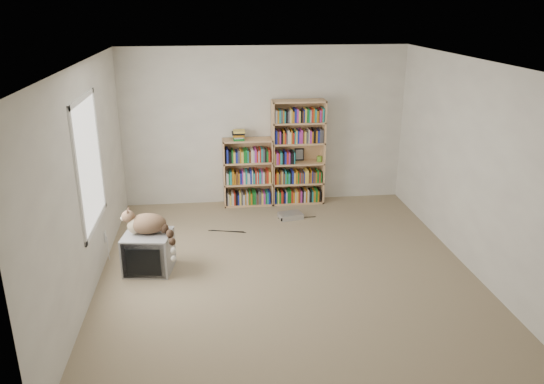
{
  "coord_description": "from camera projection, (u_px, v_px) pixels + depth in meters",
  "views": [
    {
      "loc": [
        -0.86,
        -5.74,
        3.11
      ],
      "look_at": [
        -0.06,
        1.0,
        0.68
      ],
      "focal_mm": 35.0,
      "sensor_mm": 36.0,
      "label": 1
    }
  ],
  "objects": [
    {
      "name": "wall_left",
      "position": [
        86.0,
        181.0,
        5.85
      ],
      "size": [
        0.02,
        5.0,
        2.5
      ],
      "primitive_type": "cube",
      "color": "silver",
      "rests_on": "floor"
    },
    {
      "name": "dvd_player",
      "position": [
        291.0,
        216.0,
        8.1
      ],
      "size": [
        0.39,
        0.31,
        0.08
      ],
      "primitive_type": "cube",
      "rotation": [
        0.0,
        0.0,
        0.21
      ],
      "color": "#BABBC0",
      "rests_on": "floor"
    },
    {
      "name": "crt_tv",
      "position": [
        149.0,
        252.0,
        6.46
      ],
      "size": [
        0.62,
        0.58,
        0.48
      ],
      "rotation": [
        0.0,
        0.0,
        -0.15
      ],
      "color": "gray",
      "rests_on": "floor"
    },
    {
      "name": "bookcase_tall",
      "position": [
        298.0,
        155.0,
        8.5
      ],
      "size": [
        0.84,
        0.3,
        1.68
      ],
      "color": "tan",
      "rests_on": "floor"
    },
    {
      "name": "wall_right",
      "position": [
        473.0,
        167.0,
        6.34
      ],
      "size": [
        0.02,
        5.0,
        2.5
      ],
      "primitive_type": "cube",
      "color": "silver",
      "rests_on": "floor"
    },
    {
      "name": "floor",
      "position": [
        287.0,
        271.0,
        6.52
      ],
      "size": [
        4.5,
        5.0,
        0.01
      ],
      "primitive_type": "cube",
      "color": "#9D866A",
      "rests_on": "ground"
    },
    {
      "name": "book_stack",
      "position": [
        238.0,
        135.0,
        8.28
      ],
      "size": [
        0.2,
        0.26,
        0.14
      ],
      "primitive_type": "cube",
      "color": "#B12617",
      "rests_on": "bookcase_short"
    },
    {
      "name": "green_mug",
      "position": [
        319.0,
        159.0,
        8.55
      ],
      "size": [
        0.08,
        0.08,
        0.09
      ],
      "primitive_type": "cylinder",
      "color": "#5F992B",
      "rests_on": "bookcase_tall"
    },
    {
      "name": "bookcase_short",
      "position": [
        248.0,
        174.0,
        8.52
      ],
      "size": [
        0.79,
        0.3,
        1.09
      ],
      "color": "tan",
      "rests_on": "floor"
    },
    {
      "name": "ceiling",
      "position": [
        289.0,
        63.0,
        5.67
      ],
      "size": [
        4.5,
        5.0,
        0.02
      ],
      "primitive_type": "cube",
      "color": "white",
      "rests_on": "wall_back"
    },
    {
      "name": "window",
      "position": [
        89.0,
        163.0,
        5.98
      ],
      "size": [
        0.02,
        1.22,
        1.52
      ],
      "primitive_type": "cube",
      "color": "white",
      "rests_on": "wall_left"
    },
    {
      "name": "wall_back",
      "position": [
        265.0,
        126.0,
        8.43
      ],
      "size": [
        4.5,
        0.02,
        2.5
      ],
      "primitive_type": "cube",
      "color": "silver",
      "rests_on": "floor"
    },
    {
      "name": "wall_outlet",
      "position": [
        105.0,
        237.0,
        6.7
      ],
      "size": [
        0.01,
        0.08,
        0.13
      ],
      "primitive_type": "cube",
      "color": "silver",
      "rests_on": "wall_left"
    },
    {
      "name": "wall_front",
      "position": [
        338.0,
        281.0,
        3.76
      ],
      "size": [
        4.5,
        0.02,
        2.5
      ],
      "primitive_type": "cube",
      "color": "silver",
      "rests_on": "floor"
    },
    {
      "name": "floor_cables",
      "position": [
        264.0,
        226.0,
        7.82
      ],
      "size": [
        1.2,
        0.7,
        0.01
      ],
      "primitive_type": null,
      "color": "black",
      "rests_on": "floor"
    },
    {
      "name": "cat",
      "position": [
        151.0,
        227.0,
        6.34
      ],
      "size": [
        0.66,
        0.49,
        0.54
      ],
      "rotation": [
        0.0,
        0.0,
        -0.01
      ],
      "color": "#362316",
      "rests_on": "crt_tv"
    },
    {
      "name": "framed_print",
      "position": [
        299.0,
        154.0,
        8.59
      ],
      "size": [
        0.15,
        0.05,
        0.2
      ],
      "primitive_type": "cube",
      "rotation": [
        -0.17,
        0.0,
        0.0
      ],
      "color": "black",
      "rests_on": "bookcase_tall"
    }
  ]
}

